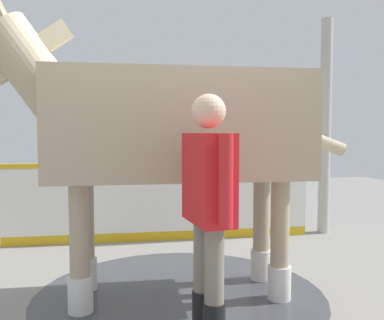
% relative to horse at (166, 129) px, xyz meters
% --- Properties ---
extents(ground_plane, '(16.00, 16.00, 0.02)m').
position_rel_horse_xyz_m(ground_plane, '(0.05, 0.10, -1.48)').
color(ground_plane, gray).
extents(wet_patch, '(2.57, 2.57, 0.00)m').
position_rel_horse_xyz_m(wet_patch, '(0.11, -0.01, -1.47)').
color(wet_patch, '#42444C').
rests_on(wet_patch, ground).
extents(barrier_wall, '(4.04, 0.48, 1.04)m').
position_rel_horse_xyz_m(barrier_wall, '(0.30, 1.90, -0.99)').
color(barrier_wall, white).
rests_on(barrier_wall, ground).
extents(roof_post_far, '(0.16, 0.16, 3.02)m').
position_rel_horse_xyz_m(roof_post_far, '(2.63, 1.73, 0.04)').
color(roof_post_far, '#B7B2A8').
rests_on(roof_post_far, ground).
extents(horse, '(3.54, 1.11, 2.56)m').
position_rel_horse_xyz_m(horse, '(0.00, 0.00, 0.00)').
color(horse, tan).
rests_on(horse, ground).
extents(handler, '(0.25, 0.68, 1.69)m').
position_rel_horse_xyz_m(handler, '(0.10, -0.94, -0.49)').
color(handler, black).
rests_on(handler, ground).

